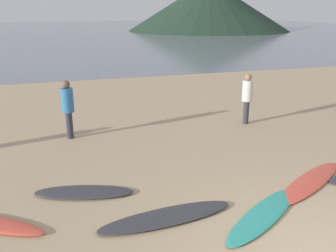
{
  "coord_description": "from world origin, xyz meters",
  "views": [
    {
      "loc": [
        -3.57,
        -3.37,
        3.5
      ],
      "look_at": [
        -0.82,
        5.15,
        0.6
      ],
      "focal_mm": 38.66,
      "sensor_mm": 36.0,
      "label": 1
    }
  ],
  "objects_px": {
    "surfboard_2": "(84,192)",
    "surfboard_3": "(167,217)",
    "person_2": "(247,95)",
    "person_0": "(68,105)",
    "surfboard_5": "(310,182)",
    "surfboard_4": "(263,215)"
  },
  "relations": [
    {
      "from": "surfboard_2",
      "to": "person_0",
      "type": "relative_size",
      "value": 1.18
    },
    {
      "from": "surfboard_2",
      "to": "surfboard_5",
      "type": "height_order",
      "value": "surfboard_2"
    },
    {
      "from": "surfboard_2",
      "to": "surfboard_3",
      "type": "height_order",
      "value": "surfboard_3"
    },
    {
      "from": "surfboard_4",
      "to": "person_2",
      "type": "xyz_separation_m",
      "value": [
        2.44,
        4.97,
        0.91
      ]
    },
    {
      "from": "surfboard_5",
      "to": "person_0",
      "type": "relative_size",
      "value": 1.63
    },
    {
      "from": "surfboard_3",
      "to": "person_2",
      "type": "relative_size",
      "value": 1.54
    },
    {
      "from": "surfboard_3",
      "to": "surfboard_4",
      "type": "height_order",
      "value": "surfboard_3"
    },
    {
      "from": "surfboard_4",
      "to": "surfboard_5",
      "type": "height_order",
      "value": "same"
    },
    {
      "from": "surfboard_2",
      "to": "surfboard_3",
      "type": "xyz_separation_m",
      "value": [
        1.29,
        -1.36,
        0.0
      ]
    },
    {
      "from": "surfboard_3",
      "to": "person_0",
      "type": "height_order",
      "value": "person_0"
    },
    {
      "from": "surfboard_2",
      "to": "surfboard_5",
      "type": "xyz_separation_m",
      "value": [
        4.58,
        -0.99,
        -0.01
      ]
    },
    {
      "from": "surfboard_2",
      "to": "person_2",
      "type": "distance_m",
      "value": 6.32
    },
    {
      "from": "person_0",
      "to": "surfboard_4",
      "type": "bearing_deg",
      "value": 106.89
    },
    {
      "from": "surfboard_2",
      "to": "person_2",
      "type": "bearing_deg",
      "value": 47.22
    },
    {
      "from": "surfboard_2",
      "to": "person_2",
      "type": "relative_size",
      "value": 1.21
    },
    {
      "from": "surfboard_2",
      "to": "surfboard_3",
      "type": "bearing_deg",
      "value": -29.72
    },
    {
      "from": "person_2",
      "to": "person_0",
      "type": "bearing_deg",
      "value": 39.1
    },
    {
      "from": "surfboard_3",
      "to": "person_2",
      "type": "height_order",
      "value": "person_2"
    },
    {
      "from": "surfboard_3",
      "to": "surfboard_5",
      "type": "bearing_deg",
      "value": 1.75
    },
    {
      "from": "surfboard_3",
      "to": "person_0",
      "type": "bearing_deg",
      "value": 100.8
    },
    {
      "from": "surfboard_3",
      "to": "surfboard_4",
      "type": "xyz_separation_m",
      "value": [
        1.66,
        -0.44,
        -0.01
      ]
    },
    {
      "from": "surfboard_2",
      "to": "person_2",
      "type": "xyz_separation_m",
      "value": [
        5.39,
        3.17,
        0.9
      ]
    }
  ]
}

